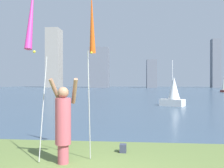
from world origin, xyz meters
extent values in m
cube|color=#384C60|center=(0.00, 61.81, -0.06)|extent=(120.00, 116.38, 0.12)
cube|color=#2D381C|center=(0.00, 3.62, -0.02)|extent=(120.00, 0.70, 0.02)
cylinder|color=#B24C59|center=(-0.93, 1.38, 0.23)|extent=(0.26, 0.26, 0.45)
cylinder|color=#B24C59|center=(-0.93, 1.38, 1.00)|extent=(0.37, 0.37, 1.08)
sphere|color=#936B51|center=(-0.93, 1.38, 1.67)|extent=(0.26, 0.26, 0.26)
cylinder|color=#936B51|center=(-1.16, 1.53, 1.70)|extent=(0.26, 0.42, 0.62)
cylinder|color=#936B51|center=(-0.69, 1.53, 1.70)|extent=(0.26, 0.42, 0.62)
cylinder|color=#B2B2B7|center=(-1.50, 1.61, 1.30)|extent=(0.02, 0.54, 2.55)
cone|color=#D83399|center=(-1.50, 0.93, 3.39)|extent=(0.16, 0.48, 1.59)
sphere|color=yellow|center=(-1.50, 1.09, 2.60)|extent=(0.06, 0.06, 0.06)
cylinder|color=#B2B2B7|center=(-0.35, 1.61, 1.33)|extent=(0.02, 0.33, 2.65)
cone|color=#F25919|center=(-0.35, 2.01, 3.46)|extent=(0.16, 0.34, 1.59)
sphere|color=yellow|center=(-0.35, 1.92, 2.66)|extent=(0.06, 0.06, 0.06)
cube|color=#33384C|center=(0.43, 2.44, 0.11)|extent=(0.18, 0.21, 0.22)
cube|color=silver|center=(3.78, 16.19, 0.28)|extent=(2.12, 1.81, 0.56)
cylinder|color=silver|center=(3.78, 16.19, 2.15)|extent=(0.06, 0.06, 3.18)
cone|color=white|center=(3.90, 16.11, 1.47)|extent=(1.30, 1.30, 1.81)
cube|color=maroon|center=(18.71, 47.17, 0.20)|extent=(1.17, 2.09, 0.40)
cylinder|color=silver|center=(18.71, 47.17, 2.77)|extent=(0.06, 0.06, 4.73)
cone|color=silver|center=(18.67, 47.31, 1.84)|extent=(1.20, 1.20, 2.88)
cube|color=gray|center=(-33.38, 96.80, 12.33)|extent=(5.44, 7.27, 24.65)
cube|color=slate|center=(-13.60, 93.23, 7.96)|extent=(7.69, 6.41, 15.91)
cube|color=slate|center=(7.14, 93.32, 5.42)|extent=(3.82, 6.74, 10.84)
cube|color=slate|center=(32.98, 97.92, 9.72)|extent=(3.39, 3.36, 19.43)
camera|label=1|loc=(0.76, -4.24, 1.90)|focal=39.40mm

